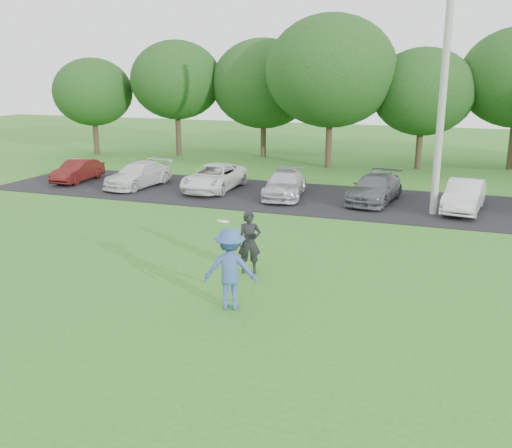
{
  "coord_description": "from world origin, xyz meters",
  "views": [
    {
      "loc": [
        5.27,
        -11.16,
        5.49
      ],
      "look_at": [
        0.0,
        3.5,
        1.3
      ],
      "focal_mm": 40.0,
      "sensor_mm": 36.0,
      "label": 1
    }
  ],
  "objects": [
    {
      "name": "utility_pole",
      "position": [
        4.46,
        11.84,
        5.37
      ],
      "size": [
        0.28,
        0.28,
        10.73
      ],
      "primitive_type": "cylinder",
      "color": "#9D9D98",
      "rests_on": "ground"
    },
    {
      "name": "tree_row",
      "position": [
        1.51,
        22.76,
        4.91
      ],
      "size": [
        42.39,
        9.85,
        8.64
      ],
      "color": "#38281C",
      "rests_on": "ground"
    },
    {
      "name": "ground",
      "position": [
        0.0,
        0.0,
        0.0
      ],
      "size": [
        100.0,
        100.0,
        0.0
      ],
      "primitive_type": "plane",
      "color": "#327120",
      "rests_on": "ground"
    },
    {
      "name": "frisbee_player",
      "position": [
        0.4,
        0.58,
        0.98
      ],
      "size": [
        1.42,
        1.05,
        2.26
      ],
      "color": "#365698",
      "rests_on": "ground"
    },
    {
      "name": "camera_bystander",
      "position": [
        -0.03,
        3.04,
        0.88
      ],
      "size": [
        0.76,
        0.63,
        1.77
      ],
      "color": "black",
      "rests_on": "ground"
    },
    {
      "name": "parked_cars",
      "position": [
        -0.2,
        13.0,
        0.63
      ],
      "size": [
        27.48,
        4.79,
        1.25
      ],
      "color": "#521311",
      "rests_on": "parking_lot"
    },
    {
      "name": "parking_lot",
      "position": [
        0.0,
        13.0,
        0.01
      ],
      "size": [
        32.0,
        6.5,
        0.03
      ],
      "primitive_type": "cube",
      "color": "black",
      "rests_on": "ground"
    }
  ]
}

